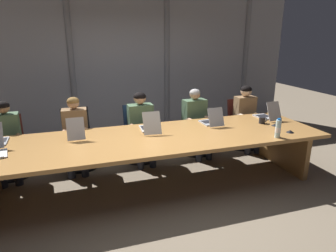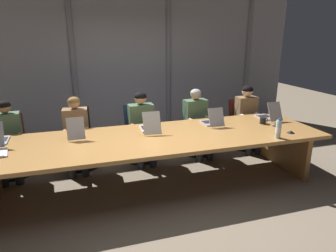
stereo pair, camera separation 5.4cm
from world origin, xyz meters
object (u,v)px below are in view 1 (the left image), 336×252
laptop_right_mid (211,121)px  person_right_mid (196,119)px  office_chair_left_end (10,153)px  person_left_end (7,137)px  person_center (142,123)px  office_chair_center (139,139)px  laptop_center (150,127)px  water_bottle_primary (278,129)px  laptop_right_end (267,115)px  conference_mic_middle (290,131)px  laptop_left_mid (76,133)px  conference_mic_left_side (275,125)px  office_chair_left_mid (79,145)px  office_chair_right_end (242,129)px  office_chair_right_mid (196,133)px  person_left_mid (75,131)px  coffee_mug_near (262,120)px  person_right_end (247,114)px

laptop_right_mid → person_right_mid: (0.00, 0.58, -0.12)m
office_chair_left_end → person_left_end: bearing=-0.1°
person_center → office_chair_center: bearing=-175.0°
laptop_center → water_bottle_primary: (1.57, -0.82, 0.06)m
laptop_right_end → conference_mic_middle: laptop_right_end is taller
laptop_left_mid → conference_mic_left_side: laptop_left_mid is taller
laptop_center → person_center: bearing=2.1°
office_chair_left_mid → office_chair_right_end: office_chair_left_mid is taller
office_chair_right_end → conference_mic_left_side: bearing=-11.1°
office_chair_left_end → office_chair_left_mid: 1.01m
laptop_right_end → conference_mic_middle: size_ratio=4.30×
person_left_end → person_center: 2.00m
person_left_end → office_chair_right_mid: bearing=88.6°
laptop_right_end → office_chair_right_end: bearing=-1.8°
person_left_mid → conference_mic_middle: (2.92, -1.29, 0.10)m
office_chair_left_end → office_chair_right_mid: size_ratio=0.94×
office_chair_left_mid → person_left_end: 1.05m
laptop_left_mid → coffee_mug_near: laptop_left_mid is taller
laptop_left_mid → office_chair_right_mid: bearing=-72.8°
office_chair_left_end → conference_mic_middle: office_chair_left_end is taller
water_bottle_primary → laptop_right_mid: bearing=124.7°
conference_mic_left_side → office_chair_right_end: bearing=83.7°
person_left_mid → water_bottle_primary: size_ratio=4.32×
person_right_end → conference_mic_middle: person_right_end is taller
person_left_mid → person_center: bearing=93.2°
person_right_mid → office_chair_left_end: bearing=-98.7°
office_chair_center → person_right_end: size_ratio=0.78×
office_chair_left_mid → office_chair_right_end: 3.01m
laptop_center → office_chair_right_mid: bearing=-51.1°
office_chair_center → person_center: (0.01, -0.15, 0.33)m
water_bottle_primary → coffee_mug_near: (0.20, 0.64, -0.07)m
laptop_right_mid → office_chair_center: laptop_right_mid is taller
person_left_mid → conference_mic_left_side: (2.92, -0.95, 0.10)m
water_bottle_primary → laptop_right_end: bearing=62.3°
office_chair_left_end → person_right_end: (4.00, -0.15, 0.34)m
person_center → conference_mic_left_side: person_center is taller
office_chair_center → conference_mic_left_side: 2.23m
laptop_right_mid → person_right_mid: person_right_mid is taller
person_left_mid → conference_mic_left_side: bearing=74.8°
laptop_center → laptop_right_end: bearing=-85.5°
office_chair_left_end → water_bottle_primary: water_bottle_primary is taller
person_right_end → conference_mic_middle: bearing=-2.5°
person_center → conference_mic_middle: size_ratio=10.66×
person_left_end → person_left_mid: bearing=85.6°
person_center → person_left_mid: bearing=-90.0°
person_right_end → coffee_mug_near: 0.81m
person_right_end → coffee_mug_near: size_ratio=8.23×
laptop_left_mid → person_left_mid: person_left_mid is taller
laptop_center → conference_mic_left_side: size_ratio=4.67×
office_chair_left_mid → conference_mic_middle: office_chair_left_mid is taller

